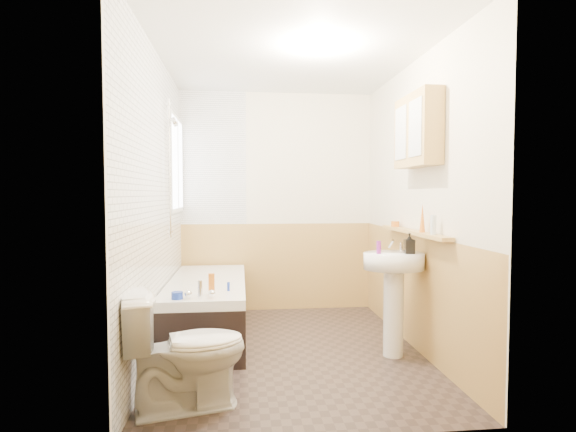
% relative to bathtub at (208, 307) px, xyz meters
% --- Properties ---
extents(floor, '(2.80, 2.80, 0.00)m').
position_rel_bathtub_xyz_m(floor, '(0.73, -0.48, -0.28)').
color(floor, '#2C221F').
rests_on(floor, ground).
extents(ceiling, '(2.80, 2.80, 0.00)m').
position_rel_bathtub_xyz_m(ceiling, '(0.73, -0.48, 2.22)').
color(ceiling, white).
rests_on(ceiling, ground).
extents(wall_back, '(2.20, 0.02, 2.50)m').
position_rel_bathtub_xyz_m(wall_back, '(0.73, 0.93, 0.97)').
color(wall_back, '#F2E7C8').
rests_on(wall_back, ground).
extents(wall_front, '(2.20, 0.02, 2.50)m').
position_rel_bathtub_xyz_m(wall_front, '(0.73, -1.89, 0.97)').
color(wall_front, '#F2E7C8').
rests_on(wall_front, ground).
extents(wall_left, '(0.02, 2.80, 2.50)m').
position_rel_bathtub_xyz_m(wall_left, '(-0.38, -0.48, 0.97)').
color(wall_left, '#F2E7C8').
rests_on(wall_left, ground).
extents(wall_right, '(0.02, 2.80, 2.50)m').
position_rel_bathtub_xyz_m(wall_right, '(1.84, -0.48, 0.97)').
color(wall_right, '#F2E7C8').
rests_on(wall_right, ground).
extents(wainscot_right, '(0.01, 2.80, 1.00)m').
position_rel_bathtub_xyz_m(wainscot_right, '(1.82, -0.48, 0.22)').
color(wainscot_right, tan).
rests_on(wainscot_right, wall_right).
extents(wainscot_front, '(2.20, 0.01, 1.00)m').
position_rel_bathtub_xyz_m(wainscot_front, '(0.73, -1.87, 0.22)').
color(wainscot_front, tan).
rests_on(wainscot_front, wall_front).
extents(wainscot_back, '(2.20, 0.01, 1.00)m').
position_rel_bathtub_xyz_m(wainscot_back, '(0.73, 0.91, 0.22)').
color(wainscot_back, tan).
rests_on(wainscot_back, wall_back).
extents(tile_cladding_left, '(0.01, 2.80, 2.50)m').
position_rel_bathtub_xyz_m(tile_cladding_left, '(-0.36, -0.48, 0.97)').
color(tile_cladding_left, white).
rests_on(tile_cladding_left, wall_left).
extents(tile_return_back, '(0.75, 0.01, 1.50)m').
position_rel_bathtub_xyz_m(tile_return_back, '(0.00, 0.90, 1.47)').
color(tile_return_back, white).
rests_on(tile_return_back, wall_back).
extents(window, '(0.03, 0.79, 0.99)m').
position_rel_bathtub_xyz_m(window, '(-0.33, 0.47, 1.37)').
color(window, white).
rests_on(window, wall_left).
extents(bathtub, '(0.70, 1.73, 0.67)m').
position_rel_bathtub_xyz_m(bathtub, '(0.00, 0.00, 0.00)').
color(bathtub, black).
rests_on(bathtub, floor).
extents(shower_riser, '(0.11, 0.08, 1.25)m').
position_rel_bathtub_xyz_m(shower_riser, '(-0.31, -0.11, 1.40)').
color(shower_riser, silver).
rests_on(shower_riser, wall_left).
extents(toilet, '(0.83, 0.58, 0.74)m').
position_rel_bathtub_xyz_m(toilet, '(-0.03, -1.44, 0.09)').
color(toilet, white).
rests_on(toilet, floor).
extents(sink, '(0.50, 0.41, 0.97)m').
position_rel_bathtub_xyz_m(sink, '(1.57, -0.69, 0.33)').
color(sink, white).
rests_on(sink, floor).
extents(pine_shelf, '(0.10, 1.32, 0.03)m').
position_rel_bathtub_xyz_m(pine_shelf, '(1.77, -0.58, 0.74)').
color(pine_shelf, tan).
rests_on(pine_shelf, wall_right).
extents(medicine_cabinet, '(0.16, 0.65, 0.59)m').
position_rel_bathtub_xyz_m(medicine_cabinet, '(1.74, -0.72, 1.58)').
color(medicine_cabinet, tan).
rests_on(medicine_cabinet, wall_right).
extents(foam_can, '(0.05, 0.05, 0.15)m').
position_rel_bathtub_xyz_m(foam_can, '(1.77, -0.99, 0.83)').
color(foam_can, silver).
rests_on(foam_can, pine_shelf).
extents(green_bottle, '(0.06, 0.06, 0.23)m').
position_rel_bathtub_xyz_m(green_bottle, '(1.77, -0.78, 0.87)').
color(green_bottle, orange).
rests_on(green_bottle, pine_shelf).
extents(black_jar, '(0.08, 0.08, 0.05)m').
position_rel_bathtub_xyz_m(black_jar, '(1.77, -0.15, 0.78)').
color(black_jar, orange).
rests_on(black_jar, pine_shelf).
extents(soap_bottle, '(0.09, 0.18, 0.08)m').
position_rel_bathtub_xyz_m(soap_bottle, '(1.68, -0.75, 0.62)').
color(soap_bottle, black).
rests_on(soap_bottle, sink).
extents(clear_bottle, '(0.05, 0.05, 0.10)m').
position_rel_bathtub_xyz_m(clear_bottle, '(1.43, -0.73, 0.63)').
color(clear_bottle, purple).
rests_on(clear_bottle, sink).
extents(blue_gel, '(0.05, 0.03, 0.18)m').
position_rel_bathtub_xyz_m(blue_gel, '(0.08, -0.66, 0.34)').
color(blue_gel, orange).
rests_on(blue_gel, bathtub).
extents(cream_jar, '(0.09, 0.09, 0.06)m').
position_rel_bathtub_xyz_m(cream_jar, '(-0.17, -0.76, 0.28)').
color(cream_jar, '#19339E').
rests_on(cream_jar, bathtub).
extents(orange_bottle, '(0.03, 0.03, 0.07)m').
position_rel_bathtub_xyz_m(orange_bottle, '(0.21, -0.51, 0.29)').
color(orange_bottle, '#19339E').
rests_on(orange_bottle, bathtub).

